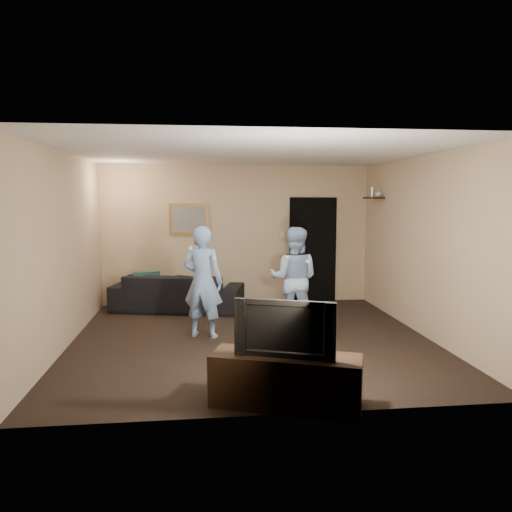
{
  "coord_description": "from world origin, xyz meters",
  "views": [
    {
      "loc": [
        -0.74,
        -6.85,
        1.99
      ],
      "look_at": [
        0.1,
        0.3,
        1.15
      ],
      "focal_mm": 35.0,
      "sensor_mm": 36.0,
      "label": 1
    }
  ],
  "objects": [
    {
      "name": "shelf_vase",
      "position": [
        2.39,
        1.57,
        2.07
      ],
      "size": [
        0.15,
        0.15,
        0.14
      ],
      "primitive_type": "imported",
      "rotation": [
        0.0,
        0.0,
        -0.14
      ],
      "color": "#AFAEB3",
      "rests_on": "wall_shelf"
    },
    {
      "name": "painting_canvas",
      "position": [
        -0.9,
        2.45,
        1.6
      ],
      "size": [
        0.62,
        0.01,
        0.47
      ],
      "primitive_type": "cube",
      "color": "slate",
      "rests_on": "painting_frame"
    },
    {
      "name": "wall_right",
      "position": [
        2.5,
        0.0,
        1.3
      ],
      "size": [
        0.04,
        5.0,
        2.6
      ],
      "primitive_type": "cube",
      "color": "tan",
      "rests_on": "ground"
    },
    {
      "name": "doorway",
      "position": [
        1.45,
        2.47,
        1.0
      ],
      "size": [
        0.9,
        0.06,
        2.0
      ],
      "primitive_type": "cube",
      "color": "black",
      "rests_on": "ground"
    },
    {
      "name": "ceiling",
      "position": [
        0.0,
        0.0,
        2.6
      ],
      "size": [
        5.0,
        5.0,
        0.04
      ],
      "primitive_type": "cube",
      "color": "silver",
      "rests_on": "wall_back"
    },
    {
      "name": "wii_player_left",
      "position": [
        -0.68,
        0.2,
        0.8
      ],
      "size": [
        0.68,
        0.58,
        1.6
      ],
      "color": "#7CA5D8",
      "rests_on": "ground"
    },
    {
      "name": "shelf_figurine",
      "position": [
        2.39,
        1.87,
        2.09
      ],
      "size": [
        0.06,
        0.06,
        0.18
      ],
      "primitive_type": "cylinder",
      "color": "silver",
      "rests_on": "wall_shelf"
    },
    {
      "name": "television",
      "position": [
        0.08,
        -2.32,
        0.78
      ],
      "size": [
        0.94,
        0.45,
        0.55
      ],
      "primitive_type": "imported",
      "rotation": [
        0.0,
        0.0,
        -0.36
      ],
      "color": "black",
      "rests_on": "tv_console"
    },
    {
      "name": "wii_player_right",
      "position": [
        0.69,
        0.46,
        0.78
      ],
      "size": [
        0.91,
        0.8,
        1.56
      ],
      "color": "#9DBDE4",
      "rests_on": "ground"
    },
    {
      "name": "painting_frame",
      "position": [
        -0.9,
        2.48,
        1.6
      ],
      "size": [
        0.72,
        0.05,
        0.57
      ],
      "primitive_type": "cube",
      "color": "olive",
      "rests_on": "wall_back"
    },
    {
      "name": "ground",
      "position": [
        0.0,
        0.0,
        0.0
      ],
      "size": [
        5.0,
        5.0,
        0.0
      ],
      "primitive_type": "plane",
      "color": "black",
      "rests_on": "ground"
    },
    {
      "name": "sofa",
      "position": [
        -1.11,
        1.97,
        0.33
      ],
      "size": [
        2.41,
        1.4,
        0.66
      ],
      "primitive_type": "imported",
      "rotation": [
        0.0,
        0.0,
        2.9
      ],
      "color": "black",
      "rests_on": "ground"
    },
    {
      "name": "light_switch",
      "position": [
        0.85,
        2.48,
        1.3
      ],
      "size": [
        0.08,
        0.02,
        0.12
      ],
      "primitive_type": "cube",
      "color": "silver",
      "rests_on": "wall_back"
    },
    {
      "name": "wall_back",
      "position": [
        0.0,
        2.5,
        1.3
      ],
      "size": [
        5.0,
        0.04,
        2.6
      ],
      "primitive_type": "cube",
      "color": "tan",
      "rests_on": "ground"
    },
    {
      "name": "wall_shelf",
      "position": [
        2.39,
        1.8,
        1.99
      ],
      "size": [
        0.2,
        0.6,
        0.03
      ],
      "primitive_type": "cube",
      "color": "black",
      "rests_on": "wall_right"
    },
    {
      "name": "wall_front",
      "position": [
        0.0,
        -2.5,
        1.3
      ],
      "size": [
        5.0,
        0.04,
        2.6
      ],
      "primitive_type": "cube",
      "color": "tan",
      "rests_on": "ground"
    },
    {
      "name": "throw_pillow",
      "position": [
        -1.64,
        1.97,
        0.48
      ],
      "size": [
        0.48,
        0.25,
        0.46
      ],
      "primitive_type": "cube",
      "rotation": [
        0.0,
        0.0,
        0.24
      ],
      "color": "#184840",
      "rests_on": "sofa"
    },
    {
      "name": "wall_left",
      "position": [
        -2.5,
        0.0,
        1.3
      ],
      "size": [
        0.04,
        5.0,
        2.6
      ],
      "primitive_type": "cube",
      "color": "tan",
      "rests_on": "ground"
    },
    {
      "name": "tv_console",
      "position": [
        0.08,
        -2.32,
        0.25
      ],
      "size": [
        1.5,
        0.93,
        0.51
      ],
      "primitive_type": "cube",
      "rotation": [
        0.0,
        0.0,
        -0.36
      ],
      "color": "black",
      "rests_on": "ground"
    }
  ]
}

